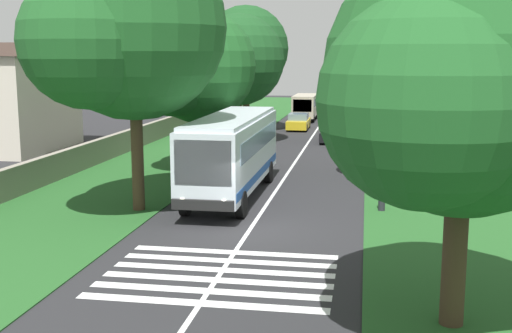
{
  "coord_description": "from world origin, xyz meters",
  "views": [
    {
      "loc": [
        -23.05,
        -4.14,
        6.44
      ],
      "look_at": [
        4.58,
        0.54,
        1.6
      ],
      "focal_mm": 45.46,
      "sensor_mm": 36.0,
      "label": 1
    }
  ],
  "objects_px": {
    "roadside_tree_left_2": "(238,62)",
    "roadside_tree_right_0": "(382,47)",
    "roadside_tree_left_1": "(129,33)",
    "roadside_tree_right_1": "(385,61)",
    "trailing_car_1": "(298,122)",
    "trailing_minibus_0": "(305,105)",
    "roadside_tree_right_3": "(387,38)",
    "trailing_car_0": "(333,133)",
    "pedestrian": "(382,190)",
    "roadside_tree_right_2": "(454,84)",
    "coach_bus": "(233,150)",
    "roadside_building": "(4,97)",
    "roadside_tree_left_0": "(244,51)",
    "roadside_tree_left_3": "(196,69)",
    "utility_pole": "(202,94)"
  },
  "relations": [
    {
      "from": "roadside_tree_left_2",
      "to": "roadside_tree_right_0",
      "type": "relative_size",
      "value": 0.87
    },
    {
      "from": "roadside_tree_left_1",
      "to": "roadside_tree_right_1",
      "type": "height_order",
      "value": "roadside_tree_left_1"
    },
    {
      "from": "trailing_car_1",
      "to": "trailing_minibus_0",
      "type": "relative_size",
      "value": 0.72
    },
    {
      "from": "roadside_tree_right_3",
      "to": "trailing_car_0",
      "type": "bearing_deg",
      "value": 170.12
    },
    {
      "from": "pedestrian",
      "to": "trailing_car_0",
      "type": "bearing_deg",
      "value": 8.28
    },
    {
      "from": "roadside_tree_right_1",
      "to": "roadside_tree_right_2",
      "type": "xyz_separation_m",
      "value": [
        -19.5,
        -1.02,
        -0.33
      ]
    },
    {
      "from": "roadside_tree_right_1",
      "to": "roadside_tree_right_3",
      "type": "height_order",
      "value": "roadside_tree_right_3"
    },
    {
      "from": "coach_bus",
      "to": "trailing_minibus_0",
      "type": "distance_m",
      "value": 35.49
    },
    {
      "from": "roadside_tree_right_0",
      "to": "roadside_building",
      "type": "bearing_deg",
      "value": 150.69
    },
    {
      "from": "trailing_car_1",
      "to": "trailing_minibus_0",
      "type": "bearing_deg",
      "value": 1.29
    },
    {
      "from": "trailing_car_0",
      "to": "roadside_tree_right_2",
      "type": "relative_size",
      "value": 0.47
    },
    {
      "from": "coach_bus",
      "to": "pedestrian",
      "type": "bearing_deg",
      "value": -105.48
    },
    {
      "from": "roadside_tree_left_0",
      "to": "roadside_tree_right_0",
      "type": "relative_size",
      "value": 0.97
    },
    {
      "from": "roadside_tree_left_1",
      "to": "roadside_tree_left_3",
      "type": "distance_m",
      "value": 10.39
    },
    {
      "from": "roadside_tree_right_3",
      "to": "roadside_tree_left_1",
      "type": "bearing_deg",
      "value": 166.63
    },
    {
      "from": "roadside_tree_left_1",
      "to": "roadside_building",
      "type": "distance_m",
      "value": 21.45
    },
    {
      "from": "trailing_car_0",
      "to": "roadside_tree_right_3",
      "type": "xyz_separation_m",
      "value": [
        25.73,
        -4.48,
        7.58
      ]
    },
    {
      "from": "roadside_tree_left_3",
      "to": "utility_pole",
      "type": "xyz_separation_m",
      "value": [
        -0.91,
        -0.59,
        -1.29
      ]
    },
    {
      "from": "trailing_minibus_0",
      "to": "roadside_tree_left_1",
      "type": "xyz_separation_m",
      "value": [
        -38.79,
        3.58,
        5.76
      ]
    },
    {
      "from": "coach_bus",
      "to": "roadside_tree_right_0",
      "type": "relative_size",
      "value": 1.03
    },
    {
      "from": "roadside_tree_right_1",
      "to": "roadside_tree_right_3",
      "type": "distance_m",
      "value": 39.47
    },
    {
      "from": "trailing_car_1",
      "to": "roadside_tree_right_1",
      "type": "distance_m",
      "value": 22.89
    },
    {
      "from": "roadside_tree_left_3",
      "to": "roadside_tree_right_0",
      "type": "relative_size",
      "value": 0.83
    },
    {
      "from": "roadside_tree_left_1",
      "to": "roadside_tree_right_1",
      "type": "relative_size",
      "value": 1.28
    },
    {
      "from": "trailing_minibus_0",
      "to": "roadside_tree_left_0",
      "type": "distance_m",
      "value": 11.55
    },
    {
      "from": "roadside_tree_left_3",
      "to": "roadside_tree_right_0",
      "type": "height_order",
      "value": "roadside_tree_right_0"
    },
    {
      "from": "trailing_minibus_0",
      "to": "roadside_tree_right_1",
      "type": "relative_size",
      "value": 0.68
    },
    {
      "from": "trailing_minibus_0",
      "to": "roadside_tree_left_1",
      "type": "height_order",
      "value": "roadside_tree_left_1"
    },
    {
      "from": "roadside_tree_right_3",
      "to": "trailing_car_1",
      "type": "bearing_deg",
      "value": 156.7
    },
    {
      "from": "roadside_tree_left_3",
      "to": "roadside_tree_right_3",
      "type": "xyz_separation_m",
      "value": [
        38.54,
        -11.57,
        2.61
      ]
    },
    {
      "from": "roadside_tree_right_2",
      "to": "roadside_building",
      "type": "xyz_separation_m",
      "value": [
        25.26,
        26.17,
        -2.15
      ]
    },
    {
      "from": "roadside_tree_left_0",
      "to": "roadside_tree_right_1",
      "type": "relative_size",
      "value": 1.19
    },
    {
      "from": "roadside_tree_left_2",
      "to": "roadside_tree_left_3",
      "type": "height_order",
      "value": "roadside_tree_left_2"
    },
    {
      "from": "trailing_car_0",
      "to": "trailing_car_1",
      "type": "height_order",
      "value": "same"
    },
    {
      "from": "roadside_tree_right_2",
      "to": "roadside_tree_left_3",
      "type": "bearing_deg",
      "value": 29.32
    },
    {
      "from": "roadside_tree_left_1",
      "to": "utility_pole",
      "type": "distance_m",
      "value": 9.83
    },
    {
      "from": "roadside_tree_right_1",
      "to": "roadside_tree_right_0",
      "type": "bearing_deg",
      "value": -1.05
    },
    {
      "from": "roadside_tree_right_0",
      "to": "roadside_tree_right_3",
      "type": "bearing_deg",
      "value": -179.1
    },
    {
      "from": "roadside_tree_left_2",
      "to": "utility_pole",
      "type": "relative_size",
      "value": 1.13
    },
    {
      "from": "roadside_tree_right_2",
      "to": "roadside_tree_left_0",
      "type": "bearing_deg",
      "value": 17.2
    },
    {
      "from": "utility_pole",
      "to": "roadside_tree_right_0",
      "type": "bearing_deg",
      "value": -11.64
    },
    {
      "from": "trailing_car_1",
      "to": "roadside_tree_right_2",
      "type": "bearing_deg",
      "value": -169.3
    },
    {
      "from": "roadside_building",
      "to": "roadside_tree_left_0",
      "type": "bearing_deg",
      "value": -44.36
    },
    {
      "from": "trailing_car_1",
      "to": "pedestrian",
      "type": "bearing_deg",
      "value": -167.45
    },
    {
      "from": "roadside_tree_left_0",
      "to": "roadside_tree_left_2",
      "type": "height_order",
      "value": "roadside_tree_left_0"
    },
    {
      "from": "trailing_car_1",
      "to": "roadside_tree_left_1",
      "type": "xyz_separation_m",
      "value": [
        -30.62,
        3.77,
        6.64
      ]
    },
    {
      "from": "roadside_tree_right_1",
      "to": "roadside_building",
      "type": "height_order",
      "value": "roadside_tree_right_1"
    },
    {
      "from": "roadside_building",
      "to": "pedestrian",
      "type": "xyz_separation_m",
      "value": [
        -13.73,
        -24.98,
        -2.73
      ]
    },
    {
      "from": "roadside_tree_left_0",
      "to": "roadside_tree_left_2",
      "type": "bearing_deg",
      "value": -173.04
    },
    {
      "from": "trailing_minibus_0",
      "to": "roadside_building",
      "type": "distance_m",
      "value": 29.95
    }
  ]
}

